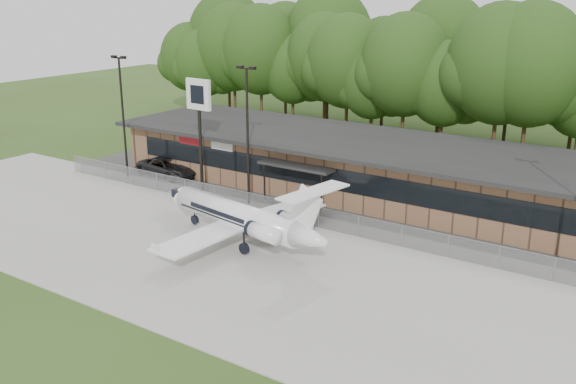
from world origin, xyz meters
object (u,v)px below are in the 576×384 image
Objects in this scene: terminal at (356,164)px; business_jet at (243,218)px; suv at (168,167)px; pole_sign at (199,107)px.

business_jet is at bearing -92.03° from terminal.
terminal is at bearing 97.70° from business_jet.
pole_sign is at bearing -102.85° from suv.
suv is at bearing 159.49° from business_jet.
pole_sign reaches higher than suv.
pole_sign is at bearing -144.01° from terminal.
business_jet is 12.63m from pole_sign.
suv is 0.65× the size of pole_sign.
business_jet is (-0.50, -13.97, -0.41)m from terminal.
terminal is 16.25m from suv.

